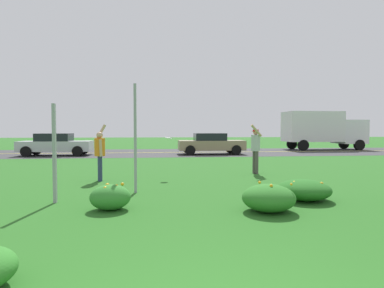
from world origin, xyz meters
TOP-DOWN VIEW (x-y plane):
  - ground_plane at (0.00, 10.94)m, footprint 120.00×120.00m
  - highway_strip at (0.00, 21.87)m, footprint 120.00×8.79m
  - highway_center_stripe at (0.00, 21.87)m, footprint 120.00×0.16m
  - daylily_clump_front_right at (-1.43, 4.64)m, footprint 0.85×0.74m
  - daylily_clump_front_center at (3.06, 5.09)m, footprint 1.27×1.26m
  - daylily_clump_front_left at (1.83, 4.12)m, footprint 1.10×1.07m
  - sign_post_near_path at (-2.79, 5.46)m, footprint 0.07×0.10m
  - sign_post_by_roadside at (-1.01, 6.48)m, footprint 0.07×0.10m
  - person_thrower_orange_shirt at (-2.29, 8.66)m, footprint 0.36×0.53m
  - person_catcher_red_cap_gray_shirt at (3.35, 9.80)m, footprint 0.48×0.54m
  - frisbee_white at (-0.01, 9.21)m, footprint 0.25×0.25m
  - car_silver_center_left at (-6.93, 19.89)m, footprint 4.50×2.00m
  - car_tan_center_right at (3.37, 19.89)m, footprint 4.50×2.00m
  - box_truck_white at (13.62, 23.85)m, footprint 6.70×2.46m

SIDE VIEW (x-z plane):
  - ground_plane at x=0.00m, z-range 0.00..0.00m
  - highway_strip at x=0.00m, z-range 0.00..0.01m
  - highway_center_stripe at x=0.00m, z-range 0.01..0.01m
  - daylily_clump_front_center at x=3.06m, z-range 0.00..0.49m
  - daylily_clump_front_right at x=-1.43m, z-range -0.01..0.54m
  - daylily_clump_front_left at x=1.83m, z-range -0.02..0.58m
  - car_silver_center_left at x=-6.93m, z-range 0.01..1.46m
  - car_tan_center_right at x=3.37m, z-range 0.01..1.46m
  - person_thrower_orange_shirt at x=-2.29m, z-range 0.04..1.91m
  - person_catcher_red_cap_gray_shirt at x=3.35m, z-range 0.10..1.99m
  - sign_post_near_path at x=-2.79m, z-range 0.00..2.28m
  - frisbee_white at x=-0.01m, z-range 1.35..1.43m
  - sign_post_by_roadside at x=-1.01m, z-range 0.00..2.91m
  - box_truck_white at x=13.62m, z-range 0.20..3.40m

